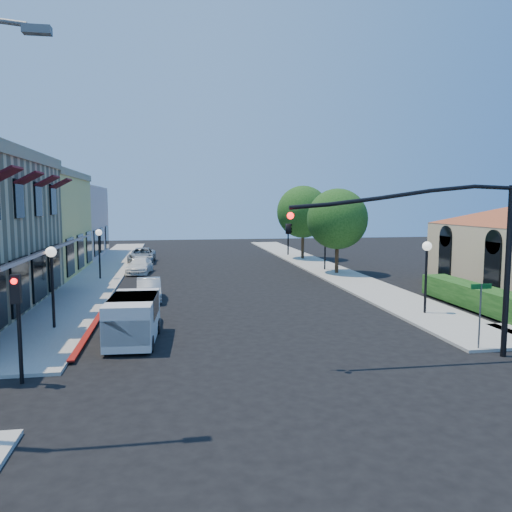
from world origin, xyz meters
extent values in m
plane|color=black|center=(0.00, 0.00, 0.00)|extent=(120.00, 120.00, 0.00)
cube|color=#9C998E|center=(-8.75, 27.00, 0.06)|extent=(3.50, 50.00, 0.12)
cube|color=#9C998E|center=(8.75, 27.00, 0.06)|extent=(3.50, 50.00, 0.12)
cube|color=maroon|center=(-6.90, 8.00, 0.00)|extent=(0.25, 10.00, 0.06)
cube|color=tan|center=(-10.65, 11.00, 7.80)|extent=(0.50, 18.20, 0.60)
cube|color=#561416|center=(-9.60, 11.00, 3.05)|extent=(1.75, 17.00, 0.67)
cube|color=#470E16|center=(-9.95, 7.40, 6.55)|extent=(1.02, 1.50, 0.60)
cube|color=#470E16|center=(-9.95, 10.80, 6.55)|extent=(1.02, 1.50, 0.60)
cube|color=#470E16|center=(-9.95, 14.20, 6.55)|extent=(1.02, 1.50, 0.60)
cube|color=#470E16|center=(-9.95, 17.60, 6.55)|extent=(1.02, 1.50, 0.60)
cube|color=black|center=(-10.45, 10.30, 1.60)|extent=(0.12, 2.60, 2.60)
cube|color=black|center=(-10.45, 13.70, 1.60)|extent=(0.12, 2.60, 2.60)
cube|color=black|center=(-10.45, 17.10, 1.60)|extent=(0.12, 2.60, 2.60)
cube|color=#E3CC66|center=(-15.50, 26.00, 3.80)|extent=(10.00, 12.00, 7.60)
cube|color=beige|center=(-15.50, 38.00, 3.50)|extent=(10.00, 12.00, 7.00)
cube|color=black|center=(14.45, 11.50, 1.80)|extent=(0.12, 1.40, 2.80)
cube|color=black|center=(14.45, 16.50, 1.80)|extent=(0.12, 1.40, 2.80)
cube|color=#143E11|center=(11.70, 9.00, 0.00)|extent=(1.40, 8.00, 1.10)
cylinder|color=#352615|center=(8.80, 22.00, 1.05)|extent=(0.28, 0.28, 2.10)
sphere|color=#143E11|center=(8.80, 22.00, 4.20)|extent=(4.56, 4.56, 4.56)
cylinder|color=#352615|center=(8.80, 32.00, 1.14)|extent=(0.28, 0.28, 2.27)
sphere|color=#143E11|center=(8.80, 32.00, 4.55)|extent=(4.94, 4.94, 4.94)
cylinder|color=black|center=(8.00, 1.50, 3.00)|extent=(0.20, 0.20, 6.00)
cylinder|color=black|center=(4.10, 1.50, 5.60)|extent=(7.80, 0.14, 0.14)
imported|color=black|center=(0.20, 1.50, 4.70)|extent=(0.20, 0.16, 1.00)
sphere|color=#FF0C0C|center=(0.20, 1.32, 5.00)|extent=(0.22, 0.22, 0.22)
cylinder|color=black|center=(-8.00, 1.50, 1.50)|extent=(0.12, 0.12, 3.00)
cube|color=black|center=(-8.00, 1.35, 2.90)|extent=(0.28, 0.22, 0.85)
sphere|color=#FF0C0C|center=(-8.00, 1.23, 3.15)|extent=(0.18, 0.18, 0.18)
cube|color=#595B5E|center=(-6.30, -2.00, 9.15)|extent=(0.60, 0.25, 0.18)
cylinder|color=#595B5E|center=(7.50, 2.20, 1.25)|extent=(0.06, 0.06, 2.50)
cube|color=#0C591E|center=(7.50, 2.20, 2.40)|extent=(0.80, 0.04, 0.18)
cylinder|color=black|center=(-8.50, 8.00, 1.60)|extent=(0.12, 0.12, 3.20)
sphere|color=white|center=(-8.50, 8.00, 3.35)|extent=(0.44, 0.44, 0.44)
cylinder|color=black|center=(-8.50, 22.00, 1.60)|extent=(0.12, 0.12, 3.20)
sphere|color=white|center=(-8.50, 22.00, 3.35)|extent=(0.44, 0.44, 0.44)
cylinder|color=black|center=(8.50, 8.00, 1.60)|extent=(0.12, 0.12, 3.20)
sphere|color=white|center=(8.50, 8.00, 3.35)|extent=(0.44, 0.44, 0.44)
cylinder|color=black|center=(8.50, 24.00, 1.60)|extent=(0.12, 0.12, 3.20)
sphere|color=white|center=(8.50, 24.00, 3.35)|extent=(0.44, 0.44, 0.44)
cube|color=silver|center=(-5.02, 5.54, 0.96)|extent=(1.95, 4.10, 1.64)
cube|color=silver|center=(-5.12, 3.81, 0.86)|extent=(1.71, 0.64, 0.91)
cube|color=black|center=(-5.10, 4.13, 1.32)|extent=(1.55, 0.18, 0.82)
cube|color=black|center=(-5.00, 5.81, 1.37)|extent=(1.88, 2.46, 0.82)
cylinder|color=black|center=(-5.87, 4.22, 0.30)|extent=(0.26, 0.61, 0.60)
cylinder|color=black|center=(-5.72, 6.95, 0.30)|extent=(0.26, 0.61, 0.60)
cylinder|color=black|center=(-4.32, 4.13, 0.30)|extent=(0.26, 0.61, 0.60)
cylinder|color=black|center=(-4.17, 6.86, 0.30)|extent=(0.26, 0.61, 0.60)
imported|color=black|center=(-4.80, 7.77, 0.61)|extent=(1.54, 3.61, 1.22)
imported|color=#A7ABAC|center=(-4.80, 13.99, 0.61)|extent=(1.49, 3.76, 1.22)
imported|color=white|center=(-5.97, 25.00, 0.58)|extent=(2.10, 4.15, 1.15)
imported|color=#979A9C|center=(-6.20, 32.00, 0.67)|extent=(2.38, 4.87, 1.33)
camera|label=1|loc=(-3.47, -13.95, 5.40)|focal=35.00mm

